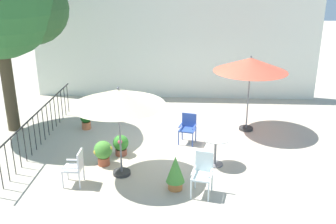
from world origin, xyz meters
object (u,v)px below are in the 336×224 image
(cafe_table_0, at_px, (216,146))
(potted_plant_2, at_px, (121,144))
(patio_umbrella_0, at_px, (251,65))
(patio_chair_1, at_px, (203,171))
(potted_plant_0, at_px, (86,120))
(potted_plant_3, at_px, (175,172))
(potted_plant_4, at_px, (103,152))
(patio_umbrella_1, at_px, (118,98))
(patio_chair_0, at_px, (76,166))
(potted_plant_1, at_px, (133,102))
(patio_chair_2, at_px, (188,126))

(cafe_table_0, relative_size, potted_plant_2, 1.37)
(patio_umbrella_0, distance_m, patio_chair_1, 4.40)
(patio_umbrella_0, relative_size, potted_plant_2, 4.18)
(potted_plant_0, relative_size, potted_plant_3, 0.67)
(patio_umbrella_0, relative_size, potted_plant_4, 3.59)
(patio_umbrella_1, relative_size, patio_chair_0, 2.64)
(patio_umbrella_0, height_order, potted_plant_0, patio_umbrella_0)
(potted_plant_1, height_order, potted_plant_4, potted_plant_1)
(patio_umbrella_1, relative_size, potted_plant_4, 3.42)
(potted_plant_0, distance_m, potted_plant_2, 2.29)
(patio_umbrella_1, xyz_separation_m, patio_chair_1, (1.99, -0.76, -1.45))
(cafe_table_0, distance_m, patio_chair_2, 1.57)
(cafe_table_0, bearing_deg, potted_plant_3, -128.16)
(patio_umbrella_0, height_order, potted_plant_1, patio_umbrella_0)
(cafe_table_0, relative_size, patio_chair_1, 0.80)
(potted_plant_1, distance_m, potted_plant_2, 3.24)
(cafe_table_0, distance_m, potted_plant_3, 1.61)
(patio_chair_0, distance_m, potted_plant_1, 4.90)
(potted_plant_3, bearing_deg, potted_plant_2, 132.31)
(patio_chair_0, bearing_deg, patio_chair_1, -4.32)
(potted_plant_4, bearing_deg, potted_plant_1, 86.41)
(cafe_table_0, distance_m, potted_plant_1, 4.55)
(potted_plant_1, height_order, potted_plant_3, potted_plant_1)
(patio_umbrella_1, distance_m, potted_plant_0, 3.72)
(cafe_table_0, height_order, patio_chair_1, patio_chair_1)
(patio_chair_2, bearing_deg, patio_umbrella_0, 29.56)
(patio_chair_2, height_order, potted_plant_1, patio_chair_2)
(patio_umbrella_1, relative_size, patio_chair_1, 2.32)
(patio_umbrella_0, xyz_separation_m, patio_chair_1, (-1.51, -3.84, -1.55))
(potted_plant_3, bearing_deg, patio_umbrella_0, 60.12)
(patio_umbrella_1, height_order, potted_plant_4, patio_umbrella_1)
(patio_umbrella_0, height_order, potted_plant_3, patio_umbrella_0)
(potted_plant_0, height_order, potted_plant_2, potted_plant_2)
(patio_umbrella_1, distance_m, patio_chair_0, 1.89)
(patio_chair_1, bearing_deg, potted_plant_4, 154.04)
(patio_chair_2, distance_m, potted_plant_3, 2.67)
(patio_umbrella_1, height_order, potted_plant_1, patio_umbrella_1)
(cafe_table_0, height_order, patio_chair_2, patio_chair_2)
(potted_plant_3, bearing_deg, patio_chair_0, 177.72)
(patio_umbrella_1, xyz_separation_m, patio_chair_2, (1.64, 2.03, -1.51))
(patio_umbrella_0, xyz_separation_m, patio_umbrella_1, (-3.49, -3.08, -0.10))
(potted_plant_2, height_order, potted_plant_3, potted_plant_3)
(patio_chair_0, distance_m, potted_plant_3, 2.35)
(patio_chair_1, xyz_separation_m, potted_plant_0, (-3.60, 3.64, -0.25))
(patio_umbrella_1, relative_size, patio_chair_2, 2.63)
(patio_umbrella_0, bearing_deg, patio_chair_0, -141.11)
(potted_plant_0, xyz_separation_m, potted_plant_1, (1.31, 1.44, 0.12))
(potted_plant_1, bearing_deg, patio_chair_1, -65.66)
(patio_chair_1, height_order, potted_plant_2, patio_chair_1)
(patio_chair_0, height_order, potted_plant_3, patio_chair_0)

